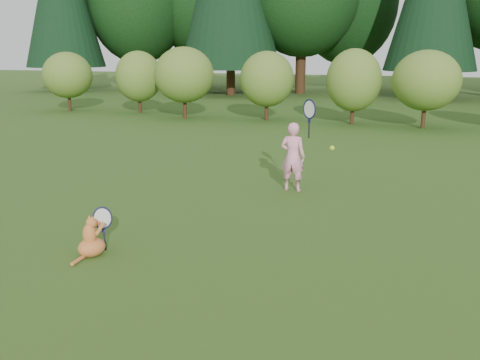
% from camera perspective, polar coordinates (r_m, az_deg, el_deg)
% --- Properties ---
extents(ground, '(100.00, 100.00, 0.00)m').
position_cam_1_polar(ground, '(7.49, -3.49, -6.47)').
color(ground, '#224D15').
rests_on(ground, ground).
extents(shrub_row, '(28.00, 3.00, 2.80)m').
position_cam_1_polar(shrub_row, '(19.70, 11.42, 10.05)').
color(shrub_row, olive).
rests_on(shrub_row, ground).
extents(child, '(0.70, 0.42, 1.93)m').
position_cam_1_polar(child, '(9.98, 5.70, 2.66)').
color(child, pink).
rests_on(child, ground).
extents(cat, '(0.50, 0.81, 0.71)m').
position_cam_1_polar(cat, '(7.15, -15.57, -5.66)').
color(cat, '#CF5C27').
rests_on(cat, ground).
extents(tennis_ball, '(0.08, 0.08, 0.08)m').
position_cam_1_polar(tennis_ball, '(8.33, 9.80, 3.38)').
color(tennis_ball, '#AAE31A').
rests_on(tennis_ball, ground).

